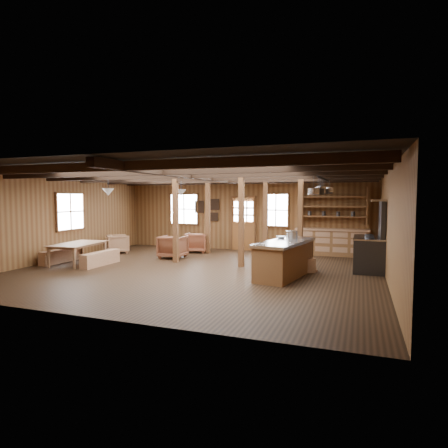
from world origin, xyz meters
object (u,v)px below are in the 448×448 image
Objects in this scene: armchair_a at (173,247)px; armchair_c at (118,244)px; kitchen_island at (285,258)px; dining_table at (80,253)px; commercial_range at (371,248)px; armchair_b at (197,242)px.

armchair_c is at bearing -11.19° from armchair_a.
dining_table is at bearing -166.91° from kitchen_island.
armchair_b is at bearing 165.45° from commercial_range.
armchair_a is at bearing 70.37° from armchair_b.
commercial_range is 2.46× the size of armchair_b.
armchair_a is (2.22, 2.00, 0.06)m from dining_table.
kitchen_island is 3.44× the size of armchair_c.
armchair_c is at bearing -0.16° from dining_table.
dining_table is 2.44× the size of armchair_c.
kitchen_island is at bearing -94.23° from dining_table.
armchair_c is (-6.71, 2.02, -0.13)m from kitchen_island.
kitchen_island reaches higher than dining_table.
commercial_range is at bearing -137.82° from armchair_c.
commercial_range reaches higher than dining_table.
kitchen_island reaches higher than armchair_a.
dining_table is 2.39m from armchair_c.
kitchen_island is 7.01m from armchair_c.
armchair_a is (-6.33, 0.03, -0.26)m from commercial_range.
kitchen_island reaches higher than armchair_c.
armchair_b is 1.08× the size of armchair_c.
dining_table is 4.31m from armchair_b.
armchair_c is (-2.52, 0.37, -0.04)m from armchair_a.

